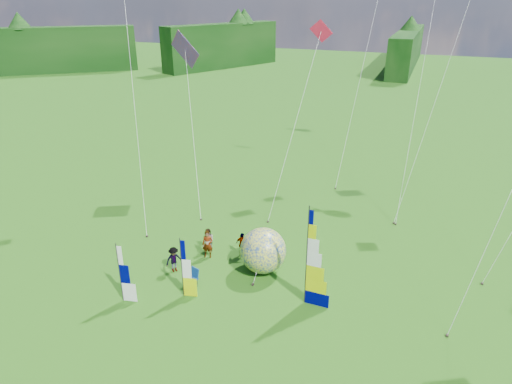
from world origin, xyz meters
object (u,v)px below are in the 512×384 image
(side_banner_left, at_px, (182,269))
(feather_banner_main, at_px, (307,258))
(spectator_c, at_px, (174,260))
(spectator_b, at_px, (209,240))
(kite_whale, at_px, (421,77))
(camp_chair, at_px, (192,278))
(spectator_d, at_px, (242,245))
(side_banner_far, at_px, (120,274))
(spectator_a, at_px, (208,244))
(bol_inflatable, at_px, (263,251))

(side_banner_left, bearing_deg, feather_banner_main, 3.49)
(spectator_c, bearing_deg, feather_banner_main, -55.76)
(spectator_b, height_order, kite_whale, kite_whale)
(side_banner_left, distance_m, spectator_c, 2.57)
(camp_chair, bearing_deg, spectator_d, 90.38)
(spectator_c, bearing_deg, camp_chair, -84.89)
(side_banner_left, height_order, kite_whale, kite_whale)
(side_banner_far, bearing_deg, spectator_a, 56.56)
(kite_whale, bearing_deg, camp_chair, -130.62)
(feather_banner_main, relative_size, spectator_c, 3.45)
(kite_whale, bearing_deg, feather_banner_main, -113.64)
(bol_inflatable, distance_m, spectator_a, 3.57)
(side_banner_left, relative_size, camp_chair, 3.21)
(spectator_a, height_order, spectator_c, spectator_a)
(spectator_a, relative_size, spectator_b, 1.14)
(feather_banner_main, xyz_separation_m, kite_whale, (3.60, 16.09, 6.32))
(spectator_b, distance_m, kite_whale, 18.79)
(side_banner_left, relative_size, kite_whale, 0.18)
(spectator_c, bearing_deg, spectator_a, 7.15)
(side_banner_left, height_order, spectator_d, side_banner_left)
(spectator_b, xyz_separation_m, spectator_c, (-0.84, -2.62, 0.01))
(spectator_d, height_order, kite_whale, kite_whale)
(spectator_b, bearing_deg, camp_chair, -47.39)
(feather_banner_main, relative_size, bol_inflatable, 2.03)
(camp_chair, bearing_deg, side_banner_far, -118.32)
(side_banner_far, height_order, camp_chair, side_banner_far)
(bol_inflatable, bearing_deg, kite_whale, 65.03)
(side_banner_far, distance_m, spectator_d, 7.39)
(feather_banner_main, height_order, side_banner_left, feather_banner_main)
(bol_inflatable, relative_size, spectator_d, 1.69)
(camp_chair, height_order, kite_whale, kite_whale)
(spectator_b, bearing_deg, bol_inflatable, 19.32)
(spectator_d, xyz_separation_m, camp_chair, (-1.36, -3.77, -0.25))
(feather_banner_main, bearing_deg, spectator_b, 159.61)
(bol_inflatable, xyz_separation_m, camp_chair, (-3.02, -2.78, -0.78))
(spectator_c, distance_m, camp_chair, 1.85)
(side_banner_far, distance_m, bol_inflatable, 7.69)
(kite_whale, bearing_deg, spectator_d, -133.14)
(spectator_b, distance_m, spectator_d, 2.13)
(bol_inflatable, height_order, spectator_c, bol_inflatable)
(side_banner_left, bearing_deg, kite_whale, 49.22)
(spectator_b, bearing_deg, spectator_c, -77.12)
(spectator_c, bearing_deg, bol_inflatable, -33.01)
(spectator_a, height_order, spectator_d, spectator_a)
(camp_chair, relative_size, kite_whale, 0.06)
(feather_banner_main, relative_size, side_banner_far, 1.63)
(side_banner_far, xyz_separation_m, spectator_c, (1.08, 3.28, -0.85))
(spectator_b, xyz_separation_m, spectator_d, (2.11, 0.24, 0.01))
(bol_inflatable, xyz_separation_m, spectator_a, (-3.54, 0.16, -0.43))
(spectator_b, relative_size, kite_whale, 0.08)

